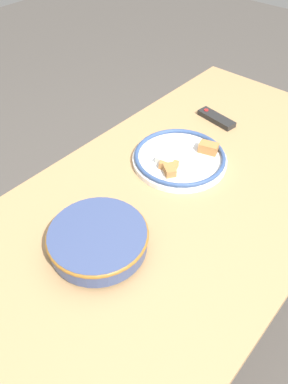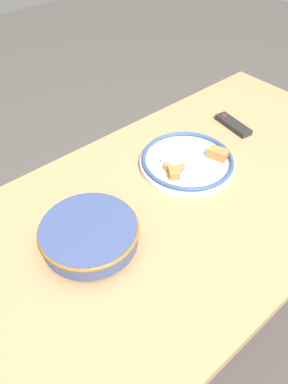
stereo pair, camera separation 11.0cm
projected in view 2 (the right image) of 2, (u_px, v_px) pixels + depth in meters
name	position (u px, v px, depth m)	size (l,w,h in m)	color
ground_plane	(172.00, 312.00, 1.64)	(8.00, 8.00, 0.00)	#4C4742
dining_table	(182.00, 213.00, 1.20)	(1.58, 0.81, 0.72)	tan
noodle_bowl	(89.00, 234.00, 0.98)	(0.26, 0.26, 0.07)	#384775
food_plate	(187.00, 161.00, 1.24)	(0.32, 0.32, 0.05)	white
tv_remote	(233.00, 125.00, 1.40)	(0.07, 0.16, 0.02)	black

